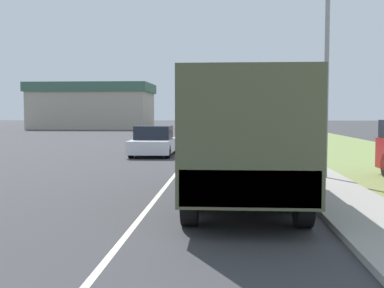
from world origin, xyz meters
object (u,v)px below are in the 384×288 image
Objects in this scene: car_farthest_ahead at (224,123)px; lamp_post at (319,54)px; car_second_ahead at (231,133)px; car_fourth_ahead at (196,124)px; car_nearest_ahead at (154,142)px; car_third_ahead at (225,126)px; military_truck at (242,133)px.

lamp_post is at bearing -86.94° from car_farthest_ahead.
car_fourth_ahead is at bearing 99.53° from car_second_ahead.
car_nearest_ahead is 47.06m from car_farthest_ahead.
car_farthest_ahead is at bearing 90.98° from car_second_ahead.
car_farthest_ahead is (-0.61, 35.56, 0.03)m from car_second_ahead.
car_third_ahead is 1.05× the size of car_farthest_ahead.
car_second_ahead is 0.91× the size of car_fourth_ahead.
military_truck reaches higher than car_second_ahead.
military_truck is 48.01m from car_fourth_ahead.
car_farthest_ahead is (3.37, 46.94, -0.00)m from car_nearest_ahead.
car_third_ahead is at bearing -89.67° from car_farthest_ahead.
car_second_ahead is 15.16m from car_third_ahead.
car_farthest_ahead is (3.43, 11.50, -0.07)m from car_fourth_ahead.
car_nearest_ahead is 0.66× the size of lamp_post.
car_farthest_ahead is at bearing 90.33° from car_third_ahead.
car_farthest_ahead is (-0.52, 59.34, -0.98)m from military_truck.
car_fourth_ahead is 1.10× the size of car_farthest_ahead.
car_nearest_ahead is at bearing -89.90° from car_fourth_ahead.
military_truck is at bearing -85.28° from car_fourth_ahead.
military_truck is 1.67× the size of car_nearest_ahead.
car_nearest_ahead is 1.05× the size of car_second_ahead.
lamp_post reaches higher than car_fourth_ahead.
car_second_ahead is at bearing -80.47° from car_fourth_ahead.
car_fourth_ahead reaches higher than car_third_ahead.
car_fourth_ahead is (-3.55, 8.91, 0.05)m from car_third_ahead.
car_fourth_ahead reaches higher than car_farthest_ahead.
car_second_ahead is at bearing 89.77° from military_truck.
lamp_post is (2.45, 3.93, 2.22)m from military_truck.
car_second_ahead is 35.57m from car_farthest_ahead.
military_truck is at bearing -121.90° from lamp_post.
car_nearest_ahead is 1.00× the size of car_third_ahead.
car_third_ahead is at bearing 90.59° from military_truck.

